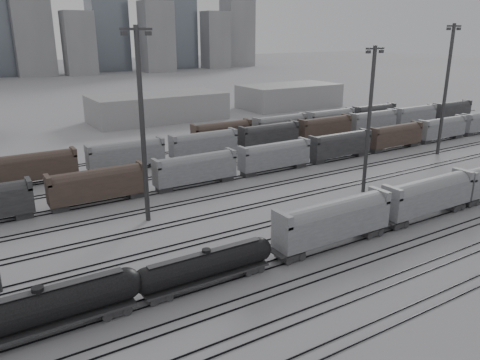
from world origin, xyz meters
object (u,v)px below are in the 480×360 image
tank_car_a (40,309)px  hopper_car_a (333,219)px  tank_car_b (207,265)px  hopper_car_b (428,194)px  light_mast_c (369,117)px

tank_car_a → hopper_car_a: (34.28, 0.00, 1.04)m
tank_car_b → tank_car_a: bearing=180.0°
tank_car_a → tank_car_b: size_ratio=1.15×
hopper_car_b → hopper_car_a: bearing=180.0°
hopper_car_a → light_mast_c: 24.82m
hopper_car_b → tank_car_b: bearing=180.0°
hopper_car_b → light_mast_c: bearing=86.2°
tank_car_b → light_mast_c: bearing=19.5°
hopper_car_a → light_mast_c: (19.08, 13.09, 8.99)m
light_mast_c → tank_car_b: bearing=-160.5°
tank_car_a → hopper_car_a: bearing=0.0°
tank_car_b → hopper_car_a: hopper_car_a is taller
tank_car_a → hopper_car_a: size_ratio=1.11×
tank_car_a → light_mast_c: 55.85m
tank_car_a → light_mast_c: (53.36, 13.09, 10.03)m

